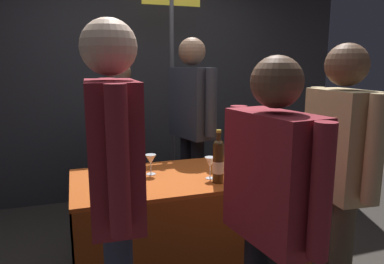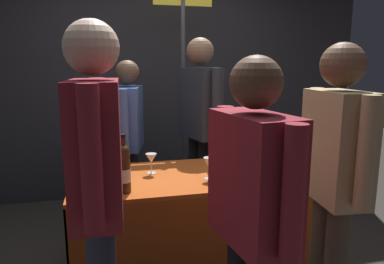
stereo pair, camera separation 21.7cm
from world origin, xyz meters
name	(u,v)px [view 1 (the left image)]	position (x,y,z in m)	size (l,w,h in m)	color
back_partition	(142,73)	(0.00, 1.82, 1.43)	(5.00, 0.12, 2.85)	#2D2D33
tasting_table	(192,205)	(0.00, 0.00, 0.53)	(1.63, 0.77, 0.77)	#B74C19
featured_wine_bottle	(255,143)	(0.62, 0.24, 0.90)	(0.07, 0.07, 0.31)	#192333
display_bottle_0	(218,161)	(0.10, -0.23, 0.92)	(0.07, 0.07, 0.35)	#38230F
display_bottle_1	(114,165)	(-0.54, -0.06, 0.90)	(0.07, 0.07, 0.31)	black
display_bottle_2	(129,170)	(-0.48, -0.26, 0.92)	(0.08, 0.08, 0.36)	#38230F
display_bottle_3	(235,145)	(0.40, 0.16, 0.91)	(0.07, 0.07, 0.33)	black
wine_glass_near_vendor	(210,163)	(0.08, -0.13, 0.88)	(0.07, 0.07, 0.15)	silver
wine_glass_mid	(151,160)	(-0.27, 0.08, 0.87)	(0.08, 0.08, 0.14)	silver
wine_glass_near_taster	(261,150)	(0.61, 0.11, 0.87)	(0.07, 0.07, 0.14)	silver
flower_vase	(243,155)	(0.40, 0.00, 0.87)	(0.11, 0.11, 0.35)	tan
vendor_presenter	(192,115)	(0.25, 0.74, 1.07)	(0.32, 0.62, 1.76)	black
vendor_assistant	(121,132)	(-0.38, 0.85, 0.94)	(0.30, 0.61, 1.56)	#2D3347
taster_foreground_right	(339,166)	(0.60, -0.75, 0.98)	(0.25, 0.57, 1.63)	#4C4233
taster_foreground_left	(271,204)	(0.02, -1.02, 0.93)	(0.27, 0.61, 1.56)	black
taster_foreground_centre	(114,177)	(-0.61, -0.75, 1.04)	(0.23, 0.63, 1.71)	#2D3347
booth_signpost	(172,73)	(0.19, 1.20, 1.44)	(0.58, 0.04, 2.30)	#47474C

